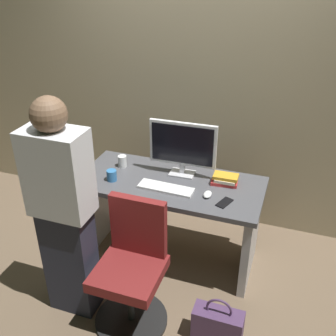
% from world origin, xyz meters
% --- Properties ---
extents(ground_plane, '(9.00, 9.00, 0.00)m').
position_xyz_m(ground_plane, '(0.00, 0.00, 0.00)').
color(ground_plane, brown).
extents(wall_back, '(6.40, 0.10, 3.00)m').
position_xyz_m(wall_back, '(0.00, 0.77, 1.50)').
color(wall_back, tan).
rests_on(wall_back, ground).
extents(desk, '(1.47, 0.67, 0.74)m').
position_xyz_m(desk, '(0.00, 0.00, 0.52)').
color(desk, '#4C4C51').
rests_on(desk, ground).
extents(office_chair, '(0.52, 0.52, 0.94)m').
position_xyz_m(office_chair, '(-0.03, -0.71, 0.43)').
color(office_chair, black).
rests_on(office_chair, ground).
extents(person_at_desk, '(0.40, 0.24, 1.64)m').
position_xyz_m(person_at_desk, '(-0.48, -0.76, 0.84)').
color(person_at_desk, '#262838').
rests_on(person_at_desk, ground).
extents(monitor, '(0.54, 0.15, 0.46)m').
position_xyz_m(monitor, '(0.06, 0.14, 1.00)').
color(monitor, silver).
rests_on(monitor, desk).
extents(keyboard, '(0.43, 0.14, 0.02)m').
position_xyz_m(keyboard, '(0.01, -0.12, 0.75)').
color(keyboard, white).
rests_on(keyboard, desk).
extents(mouse, '(0.06, 0.10, 0.03)m').
position_xyz_m(mouse, '(0.33, -0.11, 0.76)').
color(mouse, white).
rests_on(mouse, desk).
extents(cup_near_keyboard, '(0.08, 0.08, 0.09)m').
position_xyz_m(cup_near_keyboard, '(-0.44, -0.13, 0.79)').
color(cup_near_keyboard, '#3372B2').
rests_on(cup_near_keyboard, desk).
extents(cup_by_monitor, '(0.07, 0.07, 0.10)m').
position_xyz_m(cup_by_monitor, '(-0.46, 0.11, 0.79)').
color(cup_by_monitor, silver).
rests_on(cup_by_monitor, desk).
extents(book_stack, '(0.21, 0.14, 0.08)m').
position_xyz_m(book_stack, '(0.42, 0.12, 0.78)').
color(book_stack, red).
rests_on(book_stack, desk).
extents(cell_phone, '(0.12, 0.16, 0.01)m').
position_xyz_m(cell_phone, '(0.47, -0.16, 0.75)').
color(cell_phone, black).
rests_on(cell_phone, desk).
extents(handbag, '(0.34, 0.14, 0.38)m').
position_xyz_m(handbag, '(0.59, -0.72, 0.14)').
color(handbag, '#4C3356').
rests_on(handbag, ground).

